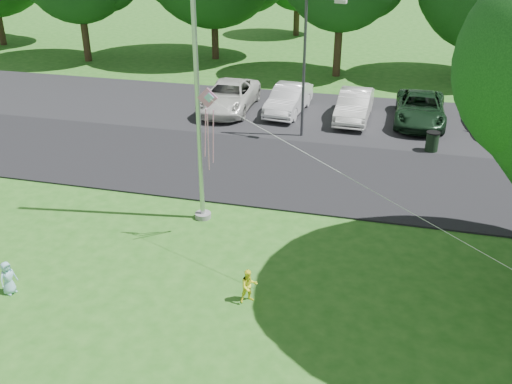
% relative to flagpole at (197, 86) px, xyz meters
% --- Properties ---
extents(ground, '(120.00, 120.00, 0.00)m').
position_rel_flagpole_xyz_m(ground, '(3.50, -5.00, -4.17)').
color(ground, '#26641A').
rests_on(ground, ground).
extents(park_road, '(60.00, 6.00, 0.06)m').
position_rel_flagpole_xyz_m(park_road, '(3.50, 4.00, -4.14)').
color(park_road, black).
rests_on(park_road, ground).
extents(parking_strip, '(42.00, 7.00, 0.06)m').
position_rel_flagpole_xyz_m(parking_strip, '(3.50, 10.50, -4.14)').
color(parking_strip, black).
rests_on(parking_strip, ground).
extents(flagpole, '(0.50, 0.50, 10.00)m').
position_rel_flagpole_xyz_m(flagpole, '(0.00, 0.00, 0.00)').
color(flagpole, '#B7BABF').
rests_on(flagpole, ground).
extents(street_lamp, '(1.61, 0.44, 5.74)m').
position_rel_flagpole_xyz_m(street_lamp, '(1.94, 7.65, -0.72)').
color(street_lamp, '#3F3F44').
rests_on(street_lamp, ground).
extents(trash_can, '(0.53, 0.53, 0.84)m').
position_rel_flagpole_xyz_m(trash_can, '(6.96, 7.26, -3.75)').
color(trash_can, black).
rests_on(trash_can, ground).
extents(parked_cars, '(13.89, 5.07, 1.32)m').
position_rel_flagpole_xyz_m(parked_cars, '(3.21, 10.41, -3.46)').
color(parked_cars, silver).
rests_on(parked_cars, ground).
extents(child_yellow, '(0.54, 0.52, 0.89)m').
position_rel_flagpole_xyz_m(child_yellow, '(2.45, -3.71, -3.72)').
color(child_yellow, '#FDFF28').
rests_on(child_yellow, ground).
extents(child_blue, '(0.41, 0.50, 0.89)m').
position_rel_flagpole_xyz_m(child_blue, '(-3.38, -4.84, -3.72)').
color(child_blue, '#94CFE3').
rests_on(child_blue, ground).
extents(kite, '(8.98, 4.58, 2.40)m').
position_rel_flagpole_xyz_m(kite, '(1.04, -1.25, -0.49)').
color(kite, pink).
rests_on(kite, ground).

